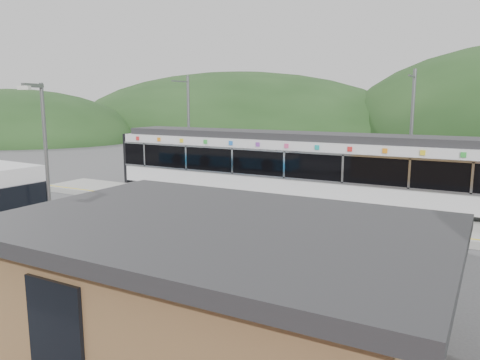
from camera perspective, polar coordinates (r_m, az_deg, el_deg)
The scene contains 10 objects.
ground at distance 20.87m, azimuth -3.83°, elevation -5.39°, with size 120.00×120.00×0.00m, color #4C4C4F.
hills at distance 23.38m, azimuth 16.39°, elevation -4.11°, with size 146.00×149.00×26.00m.
platform at distance 23.60m, azimuth 0.48°, elevation -3.21°, with size 26.00×3.20×0.30m, color #9E9E99.
yellow_line at distance 22.46m, azimuth -1.09°, elevation -3.48°, with size 26.00×0.10×0.01m, color yellow.
train at distance 25.16m, azimuth 5.74°, elevation 1.98°, with size 20.44×3.01×3.74m.
catenary_mast_west at distance 31.22m, azimuth -6.31°, elevation 6.40°, with size 0.18×1.80×7.00m.
catenary_mast_east at distance 25.88m, azimuth 20.12°, elevation 5.19°, with size 0.18×1.80×7.00m.
station_shelter at distance 10.11m, azimuth -2.65°, elevation -12.86°, with size 9.20×6.20×3.00m.
pallet_stack at distance 11.39m, azimuth 7.02°, elevation -18.10°, with size 1.33×1.24×0.27m.
lamp_post at distance 16.38m, azimuth -22.87°, elevation 2.42°, with size 0.44×1.10×5.98m.
Camera 1 is at (10.88, -16.97, 5.44)m, focal length 35.00 mm.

